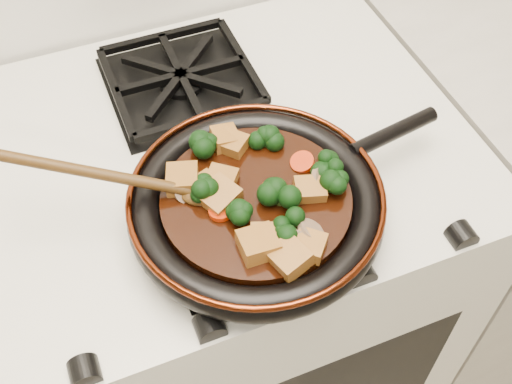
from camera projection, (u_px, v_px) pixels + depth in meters
name	position (u px, v px, depth m)	size (l,w,h in m)	color
stove	(223.00, 296.00, 1.30)	(0.76, 0.60, 0.90)	beige
burner_grate_front	(245.00, 210.00, 0.86)	(0.23, 0.23, 0.03)	black
burner_grate_back	(181.00, 79.00, 1.02)	(0.23, 0.23, 0.03)	black
skillet	(257.00, 204.00, 0.83)	(0.46, 0.33, 0.05)	black
braising_sauce	(256.00, 202.00, 0.82)	(0.24, 0.24, 0.02)	black
tofu_cube_0	(183.00, 180.00, 0.82)	(0.04, 0.04, 0.02)	brown
tofu_cube_1	(258.00, 245.00, 0.76)	(0.04, 0.04, 0.02)	brown
tofu_cube_2	(310.00, 190.00, 0.81)	(0.04, 0.03, 0.02)	brown
tofu_cube_3	(289.00, 257.00, 0.75)	(0.04, 0.04, 0.02)	brown
tofu_cube_4	(233.00, 144.00, 0.86)	(0.04, 0.03, 0.02)	brown
tofu_cube_5	(221.00, 181.00, 0.82)	(0.04, 0.04, 0.02)	brown
tofu_cube_6	(219.00, 196.00, 0.80)	(0.04, 0.05, 0.02)	brown
tofu_cube_7	(310.00, 246.00, 0.76)	(0.03, 0.04, 0.02)	brown
tofu_cube_8	(266.00, 239.00, 0.76)	(0.04, 0.04, 0.02)	brown
tofu_cube_9	(225.00, 138.00, 0.87)	(0.04, 0.03, 0.02)	brown
tofu_cube_10	(205.00, 188.00, 0.81)	(0.03, 0.04, 0.02)	brown
broccoli_floret_0	(330.00, 171.00, 0.83)	(0.06, 0.06, 0.05)	black
broccoli_floret_1	(290.00, 227.00, 0.77)	(0.06, 0.06, 0.05)	black
broccoli_floret_2	(331.00, 184.00, 0.81)	(0.06, 0.06, 0.05)	black
broccoli_floret_3	(203.00, 190.00, 0.81)	(0.06, 0.06, 0.05)	black
broccoli_floret_4	(237.00, 211.00, 0.79)	(0.06, 0.06, 0.05)	black
broccoli_floret_5	(280.00, 198.00, 0.80)	(0.06, 0.06, 0.05)	black
broccoli_floret_6	(201.00, 151.00, 0.85)	(0.06, 0.06, 0.05)	black
broccoli_floret_7	(264.00, 140.00, 0.86)	(0.06, 0.06, 0.05)	black
carrot_coin_0	(302.00, 162.00, 0.84)	(0.03, 0.03, 0.01)	#B72505
carrot_coin_1	(177.00, 184.00, 0.82)	(0.03, 0.03, 0.01)	#B72505
carrot_coin_2	(221.00, 211.00, 0.79)	(0.03, 0.03, 0.01)	#B72505
carrot_coin_3	(272.00, 190.00, 0.81)	(0.03, 0.03, 0.01)	#B72505
mushroom_slice_0	(293.00, 245.00, 0.76)	(0.04, 0.04, 0.01)	brown
mushroom_slice_1	(312.00, 231.00, 0.77)	(0.04, 0.04, 0.01)	brown
mushroom_slice_2	(322.00, 180.00, 0.82)	(0.04, 0.04, 0.01)	brown
mushroom_slice_3	(186.00, 191.00, 0.81)	(0.03, 0.03, 0.01)	brown
wooden_spoon	(141.00, 182.00, 0.79)	(0.16, 0.09, 0.26)	#3F270D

